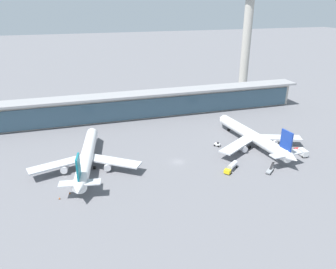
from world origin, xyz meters
name	(u,v)px	position (x,y,z in m)	size (l,w,h in m)	color
ground_plane	(177,162)	(0.00, 0.00, 0.00)	(1200.00, 1200.00, 0.00)	slate
airliner_left_stand	(87,157)	(-37.00, 5.82, 4.85)	(43.85, 57.65, 15.40)	white
airliner_centre_stand	(253,137)	(38.89, 4.68, 4.85)	(44.25, 57.85, 15.40)	white
service_truck_near_nose_grey	(270,170)	(32.51, -19.25, 0.81)	(6.09, 5.39, 2.70)	gray
service_truck_under_wing_white	(217,144)	(22.97, 9.60, 0.87)	(3.11, 3.30, 2.05)	silver
service_truck_mid_apron_yellow	(231,166)	(18.49, -13.34, 1.71)	(8.15, 7.09, 2.95)	yellow
service_truck_by_tail_red	(302,152)	(54.59, -10.14, 1.69)	(2.67, 7.40, 3.10)	#B21E1E
terminal_building	(145,104)	(0.00, 59.84, 7.87)	(193.44, 12.80, 15.20)	#B2ADA3
control_tower	(247,31)	(86.13, 99.90, 42.78)	(12.00, 12.00, 78.68)	#B2ADA3
safety_cone_alpha	(59,198)	(-47.96, -14.48, 0.32)	(0.62, 0.62, 0.70)	orange
safety_cone_bravo	(70,193)	(-44.46, -12.12, 0.32)	(0.62, 0.62, 0.70)	orange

